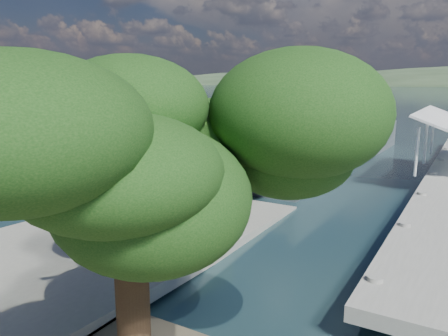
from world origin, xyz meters
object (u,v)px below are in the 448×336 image
Objects in this scene: overhang_tree at (122,141)px; landing_craft at (314,152)px; soldier at (123,198)px; military_truck at (177,176)px.

landing_craft is at bearing 102.02° from overhang_tree.
landing_craft is at bearing 49.82° from soldier.
military_truck is 14.31m from overhang_tree.
landing_craft is 19.08× the size of soldier.
landing_craft is 20.61m from military_truck.
soldier is (-2.59, -22.46, 0.57)m from landing_craft.
overhang_tree reaches higher than soldier.
military_truck is (-0.52, -20.54, 1.60)m from landing_craft.
overhang_tree is (9.44, -9.76, 4.81)m from soldier.
soldier is 0.21× the size of overhang_tree.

